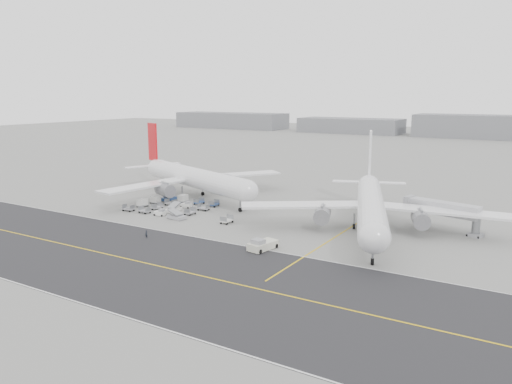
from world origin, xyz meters
The scene contains 10 objects.
ground centered at (0.00, 0.00, 0.00)m, with size 700.00×700.00×0.00m, color gray.
taxiway centered at (5.02, -17.98, 0.01)m, with size 220.00×59.00×0.03m.
horizon_buildings centered at (30.00, 260.00, 0.00)m, with size 520.00×28.00×28.00m, color slate, non-canonical shape.
airliner_a centered at (-15.97, 27.09, 5.25)m, with size 50.21×49.23×18.19m.
airliner_b centered at (33.95, 19.35, 5.19)m, with size 49.17×50.07×18.00m.
pushback_tug centered at (22.18, -2.43, 0.87)m, with size 3.65×7.49×2.11m.
jet_bridge centered at (46.06, 26.75, 4.10)m, with size 15.74×6.39×5.88m.
gse_cluster centered at (-11.84, 13.84, 0.00)m, with size 22.17×21.37×2.00m, color #A1A1A6, non-canonical shape.
stray_dolly centered at (6.77, 9.26, 0.00)m, with size 1.70×2.76×1.70m, color silver, non-canonical shape.
ground_crew_a centered at (0.20, -7.56, 0.78)m, with size 0.57×0.37×1.55m, color black.
Camera 1 is at (63.69, -73.59, 26.30)m, focal length 35.00 mm.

